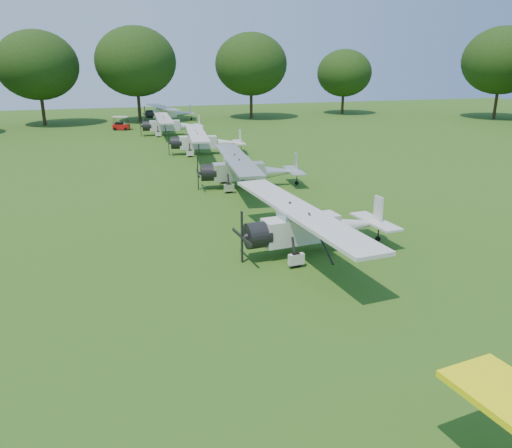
{
  "coord_description": "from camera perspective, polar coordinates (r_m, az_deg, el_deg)",
  "views": [
    {
      "loc": [
        -7.67,
        -17.01,
        8.47
      ],
      "look_at": [
        -1.35,
        3.38,
        1.4
      ],
      "focal_mm": 35.0,
      "sensor_mm": 36.0,
      "label": 1
    }
  ],
  "objects": [
    {
      "name": "ground",
      "position": [
        20.49,
        6.46,
        -6.21
      ],
      "size": [
        160.0,
        160.0,
        0.0
      ],
      "primitive_type": "plane",
      "color": "#245715",
      "rests_on": "ground"
    },
    {
      "name": "aircraft_6",
      "position": [
        60.09,
        -9.87,
        11.23
      ],
      "size": [
        7.24,
        11.53,
        2.27
      ],
      "rotation": [
        0.0,
        0.0,
        -0.06
      ],
      "color": "silver",
      "rests_on": "ground"
    },
    {
      "name": "golf_cart",
      "position": [
        66.04,
        -15.18,
        10.82
      ],
      "size": [
        2.22,
        1.74,
        1.67
      ],
      "rotation": [
        0.0,
        0.0,
        -0.33
      ],
      "color": "#B0100C",
      "rests_on": "ground"
    },
    {
      "name": "aircraft_5",
      "position": [
        47.32,
        -5.99,
        9.52
      ],
      "size": [
        7.18,
        11.41,
        2.24
      ],
      "rotation": [
        0.0,
        0.0,
        -0.12
      ],
      "color": "silver",
      "rests_on": "ground"
    },
    {
      "name": "aircraft_4",
      "position": [
        34.49,
        -1.1,
        6.39
      ],
      "size": [
        7.36,
        11.7,
        2.3
      ],
      "rotation": [
        0.0,
        0.0,
        -0.1
      ],
      "color": "silver",
      "rests_on": "ground"
    },
    {
      "name": "aircraft_7",
      "position": [
        74.02,
        -10.08,
        12.5
      ],
      "size": [
        7.27,
        11.51,
        2.26
      ],
      "rotation": [
        0.0,
        0.0,
        0.17
      ],
      "color": "silver",
      "rests_on": "ground"
    },
    {
      "name": "aircraft_3",
      "position": [
        22.78,
        6.41,
        0.03
      ],
      "size": [
        7.45,
        11.88,
        2.34
      ],
      "rotation": [
        0.0,
        0.0,
        0.08
      ],
      "color": "silver",
      "rests_on": "ground"
    },
    {
      "name": "tree_belt",
      "position": [
        20.53,
        16.68,
        16.36
      ],
      "size": [
        137.36,
        130.27,
        14.52
      ],
      "color": "black",
      "rests_on": "ground"
    }
  ]
}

